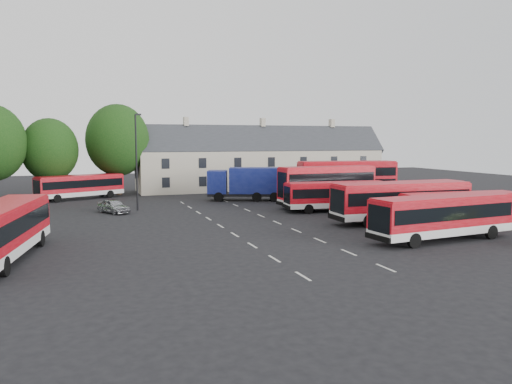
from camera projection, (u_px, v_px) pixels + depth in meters
ground at (227, 230)px, 38.86m from camera, size 140.00×140.00×0.00m
lane_markings at (249, 224)px, 41.56m from camera, size 5.15×33.80×0.01m
terrace_houses at (263, 162)px, 71.23m from camera, size 35.70×7.13×10.06m
bus_row_a at (442, 214)px, 34.71m from camera, size 11.28×3.60×3.13m
bus_row_b at (461, 207)px, 39.80m from camera, size 10.09×3.05×2.81m
bus_row_c at (401, 199)px, 42.19m from camera, size 12.16×3.05×3.42m
bus_row_d at (410, 194)px, 47.42m from camera, size 10.90×2.56×3.08m
bus_row_e at (337, 194)px, 49.00m from camera, size 10.40×3.35×2.89m
bus_dd_south at (327, 184)px, 51.90m from camera, size 10.51×2.98×4.26m
bus_dd_north at (347, 178)px, 56.80m from camera, size 11.42×3.89×4.59m
bus_west at (2, 227)px, 28.93m from camera, size 4.53×11.86×3.28m
bus_north at (80, 185)px, 58.78m from camera, size 10.15×6.36×2.86m
box_truck at (247, 182)px, 57.67m from camera, size 9.09×5.45×3.80m
silver_car at (114, 206)px, 47.82m from camera, size 3.26×4.25×1.35m
lamppost at (137, 159)px, 49.18m from camera, size 0.66×0.27×9.57m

